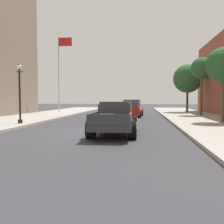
% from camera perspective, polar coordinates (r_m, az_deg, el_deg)
% --- Properties ---
extents(ground_plane, '(140.00, 140.00, 0.00)m').
position_cam_1_polar(ground_plane, '(12.61, -4.21, -4.71)').
color(ground_plane, '#333338').
extents(hotrod_truck_gunmetal, '(2.24, 4.96, 1.58)m').
position_cam_1_polar(hotrod_truck_gunmetal, '(11.89, 0.71, -1.52)').
color(hotrod_truck_gunmetal, '#333338').
rests_on(hotrod_truck_gunmetal, ground).
extents(car_background_red, '(2.09, 4.41, 1.65)m').
position_cam_1_polar(car_background_red, '(23.52, 4.87, 0.79)').
color(car_background_red, '#AD1E1E').
rests_on(car_background_red, ground).
extents(street_lamp_near, '(0.50, 0.32, 3.85)m').
position_cam_1_polar(street_lamp_near, '(16.54, -21.00, 5.23)').
color(street_lamp_near, black).
rests_on(street_lamp_near, sidewalk_left).
extents(flagpole, '(1.74, 0.16, 9.16)m').
position_cam_1_polar(flagpole, '(30.07, -12.09, 10.79)').
color(flagpole, '#B2B2B7').
rests_on(flagpole, sidewalk_left).
extents(street_tree_nearest, '(2.31, 2.31, 5.00)m').
position_cam_1_polar(street_tree_nearest, '(17.87, 24.94, 10.03)').
color(street_tree_nearest, brown).
rests_on(street_tree_nearest, sidewalk_right).
extents(street_tree_second, '(2.07, 2.07, 5.54)m').
position_cam_1_polar(street_tree_second, '(24.96, 20.45, 9.51)').
color(street_tree_second, brown).
rests_on(street_tree_second, sidewalk_right).
extents(street_tree_third, '(3.38, 3.38, 5.66)m').
position_cam_1_polar(street_tree_third, '(30.17, 17.44, 7.53)').
color(street_tree_third, brown).
rests_on(street_tree_third, sidewalk_right).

